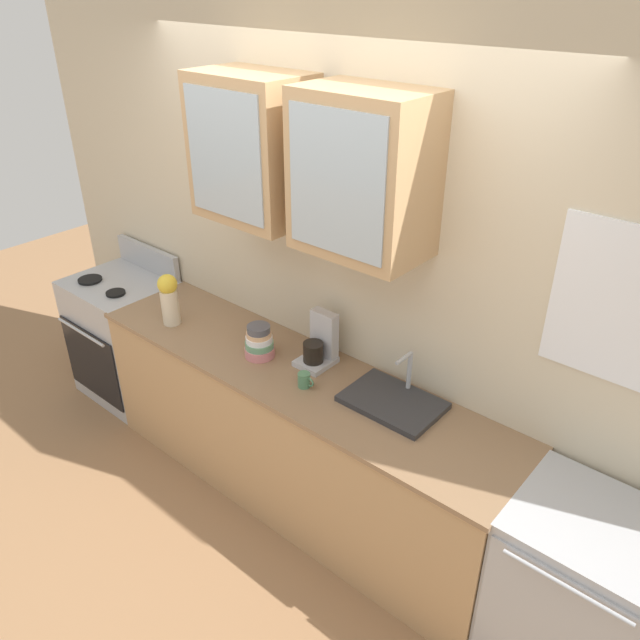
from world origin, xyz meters
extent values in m
plane|color=#936B47|center=(0.00, 0.00, 0.00)|extent=(10.00, 10.00, 0.00)
cube|color=beige|center=(0.00, 0.36, 1.41)|extent=(4.90, 0.10, 2.81)
cube|color=tan|center=(-0.34, 0.12, 1.98)|extent=(0.58, 0.37, 0.71)
cube|color=#9EADB7|center=(-0.34, -0.07, 1.98)|extent=(0.49, 0.01, 0.60)
cube|color=tan|center=(0.34, 0.12, 1.98)|extent=(0.58, 0.37, 0.71)
cube|color=#9EADB7|center=(0.34, -0.07, 1.98)|extent=(0.49, 0.01, 0.60)
cube|color=tan|center=(0.00, 0.00, 0.43)|extent=(2.59, 0.59, 0.86)
cube|color=#8C6B4C|center=(0.00, 0.00, 0.87)|extent=(2.61, 0.62, 0.03)
cube|color=#ADAFB5|center=(-1.63, 0.00, 0.44)|extent=(0.68, 0.58, 0.89)
cube|color=black|center=(-1.63, -0.30, 0.37)|extent=(0.62, 0.01, 0.53)
cylinder|color=#ADAFB5|center=(-1.63, -0.32, 0.64)|extent=(0.54, 0.02, 0.02)
cube|color=#ADAFB5|center=(-1.63, 0.27, 0.98)|extent=(0.64, 0.04, 0.18)
cylinder|color=black|center=(-1.78, -0.11, 0.90)|extent=(0.16, 0.16, 0.02)
cylinder|color=black|center=(-1.48, -0.11, 0.90)|extent=(0.13, 0.13, 0.02)
cube|color=#2D2D30|center=(0.58, 0.10, 0.90)|extent=(0.47, 0.33, 0.03)
cylinder|color=#ADAFB5|center=(0.58, 0.23, 1.02)|extent=(0.02, 0.02, 0.20)
cylinder|color=#ADAFB5|center=(0.58, 0.17, 1.12)|extent=(0.02, 0.12, 0.02)
cylinder|color=#D87F84|center=(-0.23, -0.01, 0.91)|extent=(0.17, 0.17, 0.05)
cylinder|color=#669972|center=(-0.23, -0.01, 0.95)|extent=(0.16, 0.16, 0.05)
cylinder|color=white|center=(-0.23, -0.01, 0.99)|extent=(0.15, 0.15, 0.05)
cylinder|color=#E0AD7F|center=(-0.23, -0.01, 1.02)|extent=(0.14, 0.14, 0.04)
cylinder|color=#4C4C54|center=(-0.23, -0.01, 1.05)|extent=(0.13, 0.13, 0.05)
cylinder|color=beige|center=(-0.89, -0.10, 1.00)|extent=(0.10, 0.10, 0.22)
sphere|color=yellow|center=(-0.89, -0.10, 1.15)|extent=(0.12, 0.12, 0.12)
cylinder|color=#4C7F59|center=(0.15, -0.07, 0.93)|extent=(0.06, 0.06, 0.08)
torus|color=#4C7F59|center=(0.19, -0.07, 0.93)|extent=(0.05, 0.01, 0.05)
cube|color=#ADAFB5|center=(1.62, 0.00, 0.44)|extent=(0.64, 0.56, 0.89)
cylinder|color=#ADAFB5|center=(1.62, -0.31, 0.83)|extent=(0.48, 0.02, 0.02)
cube|color=#B7B7BC|center=(0.06, 0.12, 0.90)|extent=(0.17, 0.20, 0.03)
cylinder|color=black|center=(0.06, 0.10, 0.97)|extent=(0.11, 0.11, 0.11)
cube|color=#B7B7BC|center=(0.06, 0.19, 1.05)|extent=(0.15, 0.06, 0.26)
camera|label=1|loc=(1.91, -2.00, 2.75)|focal=35.10mm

